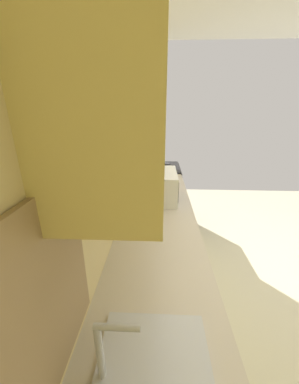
% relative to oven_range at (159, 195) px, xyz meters
% --- Properties ---
extents(ground_plane, '(6.23, 6.23, 0.00)m').
position_rel_oven_range_xyz_m(ground_plane, '(-1.51, -1.22, -0.48)').
color(ground_plane, beige).
extents(wall_back, '(4.01, 0.12, 2.68)m').
position_rel_oven_range_xyz_m(wall_back, '(-1.51, 0.37, 0.86)').
color(wall_back, '#DBC27C').
rests_on(wall_back, ground_plane).
extents(counter_run, '(3.09, 0.61, 0.93)m').
position_rel_oven_range_xyz_m(counter_run, '(-1.90, 0.01, -0.01)').
color(counter_run, '#DCD06D').
rests_on(counter_run, ground_plane).
extents(upper_cabinets, '(1.72, 0.31, 0.60)m').
position_rel_oven_range_xyz_m(upper_cabinets, '(-1.90, 0.15, 1.28)').
color(upper_cabinets, '#E4CD6E').
extents(window_back_wall, '(0.47, 0.02, 0.56)m').
position_rel_oven_range_xyz_m(window_back_wall, '(-2.77, 0.30, 0.80)').
color(window_back_wall, '#997A4C').
extents(oven_range, '(0.72, 0.62, 1.11)m').
position_rel_oven_range_xyz_m(oven_range, '(0.00, 0.00, 0.00)').
color(oven_range, black).
rests_on(oven_range, ground_plane).
extents(sink_basin, '(0.47, 0.38, 0.25)m').
position_rel_oven_range_xyz_m(sink_basin, '(-2.77, 0.02, 0.46)').
color(sink_basin, '#B7BABF').
rests_on(sink_basin, counter_run).
extents(microwave, '(0.50, 0.39, 0.27)m').
position_rel_oven_range_xyz_m(microwave, '(-1.22, 0.03, 0.59)').
color(microwave, white).
rests_on(microwave, counter_run).
extents(bowl, '(0.18, 0.18, 0.05)m').
position_rel_oven_range_xyz_m(bowl, '(-0.78, -0.07, 0.48)').
color(bowl, silver).
rests_on(bowl, counter_run).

